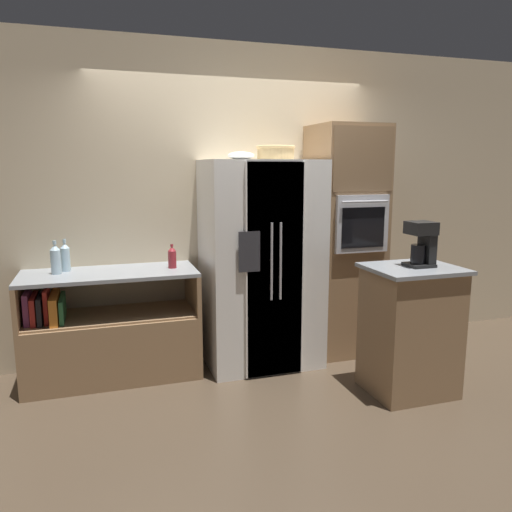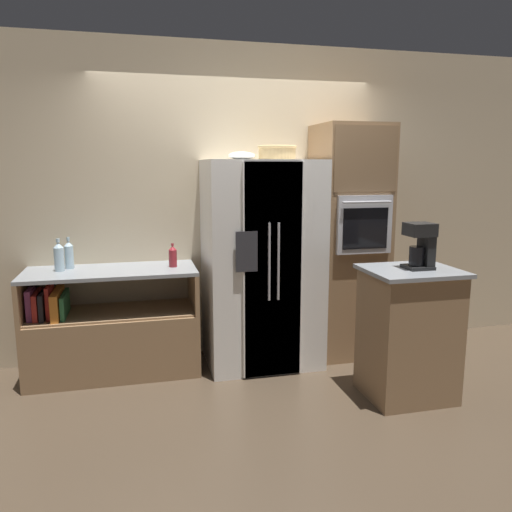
{
  "view_description": "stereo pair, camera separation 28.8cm",
  "coord_description": "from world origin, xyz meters",
  "px_view_note": "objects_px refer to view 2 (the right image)",
  "views": [
    {
      "loc": [
        -1.19,
        -4.02,
        1.73
      ],
      "look_at": [
        0.08,
        -0.06,
        0.98
      ],
      "focal_mm": 35.0,
      "sensor_mm": 36.0,
      "label": 1
    },
    {
      "loc": [
        -0.91,
        -4.1,
        1.73
      ],
      "look_at": [
        0.08,
        -0.06,
        0.98
      ],
      "focal_mm": 35.0,
      "sensor_mm": 36.0,
      "label": 2
    }
  ],
  "objects_px": {
    "wicker_basket": "(277,152)",
    "bottle_short": "(59,257)",
    "wall_oven": "(348,241)",
    "bottle_tall": "(69,255)",
    "bottle_wide": "(173,256)",
    "fruit_bowl": "(242,156)",
    "refrigerator": "(262,264)",
    "coffee_maker": "(422,244)"
  },
  "relations": [
    {
      "from": "wicker_basket",
      "to": "coffee_maker",
      "type": "relative_size",
      "value": 0.99
    },
    {
      "from": "fruit_bowl",
      "to": "bottle_tall",
      "type": "relative_size",
      "value": 0.85
    },
    {
      "from": "wicker_basket",
      "to": "refrigerator",
      "type": "bearing_deg",
      "value": -168.74
    },
    {
      "from": "fruit_bowl",
      "to": "bottle_wide",
      "type": "bearing_deg",
      "value": 175.53
    },
    {
      "from": "wall_oven",
      "to": "fruit_bowl",
      "type": "xyz_separation_m",
      "value": [
        -1.0,
        -0.04,
        0.77
      ]
    },
    {
      "from": "refrigerator",
      "to": "fruit_bowl",
      "type": "relative_size",
      "value": 8.0
    },
    {
      "from": "bottle_tall",
      "to": "coffee_maker",
      "type": "distance_m",
      "value": 2.8
    },
    {
      "from": "refrigerator",
      "to": "bottle_short",
      "type": "bearing_deg",
      "value": 176.34
    },
    {
      "from": "wall_oven",
      "to": "bottle_short",
      "type": "height_order",
      "value": "wall_oven"
    },
    {
      "from": "coffee_maker",
      "to": "bottle_tall",
      "type": "bearing_deg",
      "value": 156.46
    },
    {
      "from": "wall_oven",
      "to": "refrigerator",
      "type": "bearing_deg",
      "value": -175.92
    },
    {
      "from": "bottle_short",
      "to": "bottle_wide",
      "type": "distance_m",
      "value": 0.91
    },
    {
      "from": "bottle_tall",
      "to": "bottle_wide",
      "type": "height_order",
      "value": "bottle_tall"
    },
    {
      "from": "wicker_basket",
      "to": "coffee_maker",
      "type": "distance_m",
      "value": 1.43
    },
    {
      "from": "bottle_short",
      "to": "coffee_maker",
      "type": "bearing_deg",
      "value": -21.38
    },
    {
      "from": "wall_oven",
      "to": "fruit_bowl",
      "type": "bearing_deg",
      "value": -177.61
    },
    {
      "from": "wall_oven",
      "to": "bottle_short",
      "type": "xyz_separation_m",
      "value": [
        -2.5,
        0.05,
        -0.04
      ]
    },
    {
      "from": "bottle_short",
      "to": "coffee_maker",
      "type": "relative_size",
      "value": 0.79
    },
    {
      "from": "bottle_wide",
      "to": "coffee_maker",
      "type": "distance_m",
      "value": 2.0
    },
    {
      "from": "wall_oven",
      "to": "bottle_wide",
      "type": "bearing_deg",
      "value": 179.86
    },
    {
      "from": "wicker_basket",
      "to": "coffee_maker",
      "type": "bearing_deg",
      "value": -49.01
    },
    {
      "from": "wall_oven",
      "to": "bottle_wide",
      "type": "height_order",
      "value": "wall_oven"
    },
    {
      "from": "fruit_bowl",
      "to": "coffee_maker",
      "type": "distance_m",
      "value": 1.61
    },
    {
      "from": "fruit_bowl",
      "to": "bottle_short",
      "type": "relative_size",
      "value": 0.84
    },
    {
      "from": "bottle_tall",
      "to": "bottle_short",
      "type": "height_order",
      "value": "bottle_short"
    },
    {
      "from": "wall_oven",
      "to": "coffee_maker",
      "type": "xyz_separation_m",
      "value": [
        0.13,
        -0.98,
        0.12
      ]
    },
    {
      "from": "wall_oven",
      "to": "bottle_tall",
      "type": "height_order",
      "value": "wall_oven"
    },
    {
      "from": "bottle_short",
      "to": "bottle_wide",
      "type": "xyz_separation_m",
      "value": [
        0.91,
        -0.04,
        -0.03
      ]
    },
    {
      "from": "wall_oven",
      "to": "wicker_basket",
      "type": "xyz_separation_m",
      "value": [
        -0.69,
        -0.03,
        0.8
      ]
    },
    {
      "from": "fruit_bowl",
      "to": "wall_oven",
      "type": "bearing_deg",
      "value": 2.39
    },
    {
      "from": "wicker_basket",
      "to": "bottle_short",
      "type": "height_order",
      "value": "wicker_basket"
    },
    {
      "from": "wicker_basket",
      "to": "fruit_bowl",
      "type": "bearing_deg",
      "value": -178.18
    },
    {
      "from": "bottle_wide",
      "to": "coffee_maker",
      "type": "relative_size",
      "value": 0.59
    },
    {
      "from": "wall_oven",
      "to": "bottle_short",
      "type": "relative_size",
      "value": 7.88
    },
    {
      "from": "refrigerator",
      "to": "coffee_maker",
      "type": "relative_size",
      "value": 5.29
    },
    {
      "from": "fruit_bowl",
      "to": "bottle_wide",
      "type": "xyz_separation_m",
      "value": [
        -0.59,
        0.05,
        -0.83
      ]
    },
    {
      "from": "refrigerator",
      "to": "bottle_short",
      "type": "relative_size",
      "value": 6.72
    },
    {
      "from": "fruit_bowl",
      "to": "bottle_tall",
      "type": "distance_m",
      "value": 1.65
    },
    {
      "from": "bottle_tall",
      "to": "bottle_wide",
      "type": "distance_m",
      "value": 0.85
    },
    {
      "from": "bottle_wide",
      "to": "coffee_maker",
      "type": "height_order",
      "value": "coffee_maker"
    },
    {
      "from": "refrigerator",
      "to": "bottle_wide",
      "type": "relative_size",
      "value": 8.91
    },
    {
      "from": "refrigerator",
      "to": "coffee_maker",
      "type": "bearing_deg",
      "value": -43.8
    }
  ]
}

